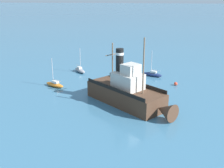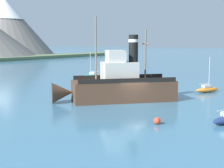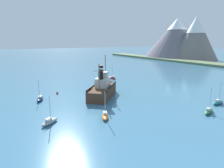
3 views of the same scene
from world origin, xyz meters
TOP-DOWN VIEW (x-y plane):
  - ground_plane at (0.00, 0.00)m, footprint 600.00×600.00m
  - old_tugboat at (0.65, 2.68)m, footprint 12.91×12.20m
  - sailboat_green at (21.23, 14.19)m, footprint 2.32×3.95m
  - sailboat_teal at (18.91, 20.94)m, footprint 1.35×3.87m
  - sailboat_orange at (13.28, -3.68)m, footprint 3.86×2.80m
  - mooring_buoy at (-7.07, -6.44)m, footprint 0.60×0.60m

SIDE VIEW (x-z plane):
  - ground_plane at x=0.00m, z-range 0.00..0.00m
  - mooring_buoy at x=-7.07m, z-range 0.00..0.60m
  - sailboat_green at x=21.23m, z-range -2.02..2.88m
  - sailboat_teal at x=18.91m, z-range -2.02..2.88m
  - sailboat_orange at x=13.28m, z-range -2.02..2.88m
  - old_tugboat at x=0.65m, z-range -3.12..6.78m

